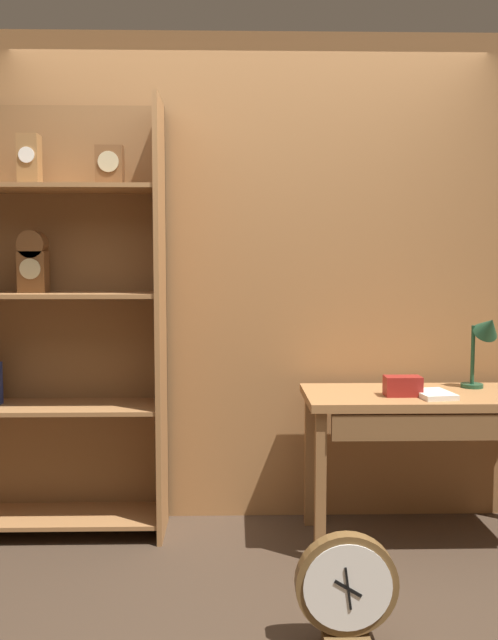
{
  "coord_description": "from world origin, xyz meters",
  "views": [
    {
      "loc": [
        -0.09,
        -2.49,
        1.42
      ],
      "look_at": [
        -0.02,
        0.7,
        1.13
      ],
      "focal_mm": 39.03,
      "sensor_mm": 36.0,
      "label": 1
    }
  ],
  "objects_px": {
    "toolbox_small": "(403,386)",
    "round_clock_large": "(346,588)",
    "workbench": "(434,413)",
    "desk_lamp": "(486,336)",
    "bookshelf": "(29,318)",
    "open_repair_manual": "(434,394)"
  },
  "relations": [
    {
      "from": "bookshelf",
      "to": "workbench",
      "type": "relative_size",
      "value": 1.74
    },
    {
      "from": "bookshelf",
      "to": "desk_lamp",
      "type": "bearing_deg",
      "value": -2.11
    },
    {
      "from": "workbench",
      "to": "round_clock_large",
      "type": "xyz_separation_m",
      "value": [
        -0.58,
        -0.91,
        -0.44
      ]
    },
    {
      "from": "toolbox_small",
      "to": "round_clock_large",
      "type": "height_order",
      "value": "toolbox_small"
    },
    {
      "from": "bookshelf",
      "to": "open_repair_manual",
      "type": "height_order",
      "value": "bookshelf"
    },
    {
      "from": "desk_lamp",
      "to": "round_clock_large",
      "type": "bearing_deg",
      "value": -130.02
    },
    {
      "from": "desk_lamp",
      "to": "open_repair_manual",
      "type": "relative_size",
      "value": 1.83
    },
    {
      "from": "workbench",
      "to": "toolbox_small",
      "type": "bearing_deg",
      "value": -164.59
    },
    {
      "from": "desk_lamp",
      "to": "workbench",
      "type": "bearing_deg",
      "value": -157.06
    },
    {
      "from": "desk_lamp",
      "to": "toolbox_small",
      "type": "relative_size",
      "value": 2.29
    },
    {
      "from": "bookshelf",
      "to": "toolbox_small",
      "type": "relative_size",
      "value": 12.54
    },
    {
      "from": "toolbox_small",
      "to": "open_repair_manual",
      "type": "relative_size",
      "value": 0.8
    },
    {
      "from": "round_clock_large",
      "to": "open_repair_manual",
      "type": "bearing_deg",
      "value": 56.62
    },
    {
      "from": "toolbox_small",
      "to": "round_clock_large",
      "type": "distance_m",
      "value": 1.12
    },
    {
      "from": "bookshelf",
      "to": "desk_lamp",
      "type": "xyz_separation_m",
      "value": [
        2.32,
        -0.09,
        -0.09
      ]
    },
    {
      "from": "workbench",
      "to": "open_repair_manual",
      "type": "bearing_deg",
      "value": -109.54
    },
    {
      "from": "toolbox_small",
      "to": "round_clock_large",
      "type": "xyz_separation_m",
      "value": [
        -0.41,
        -0.86,
        -0.59
      ]
    },
    {
      "from": "open_repair_manual",
      "to": "round_clock_large",
      "type": "distance_m",
      "value": 1.14
    },
    {
      "from": "bookshelf",
      "to": "desk_lamp",
      "type": "distance_m",
      "value": 2.33
    },
    {
      "from": "bookshelf",
      "to": "workbench",
      "type": "xyz_separation_m",
      "value": [
        2.03,
        -0.21,
        -0.46
      ]
    },
    {
      "from": "workbench",
      "to": "open_repair_manual",
      "type": "xyz_separation_m",
      "value": [
        -0.03,
        -0.07,
        0.11
      ]
    },
    {
      "from": "toolbox_small",
      "to": "desk_lamp",
      "type": "bearing_deg",
      "value": 20.25
    }
  ]
}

